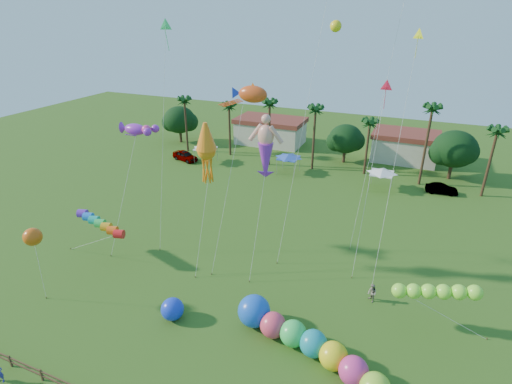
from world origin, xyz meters
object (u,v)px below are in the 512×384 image
at_px(car_a, 185,156).
at_px(caterpillar_inflatable, 303,340).
at_px(car_b, 442,189).
at_px(spectator_b, 372,293).
at_px(blue_ball, 172,309).

distance_m(car_a, caterpillar_inflatable, 44.10).
distance_m(car_b, spectator_b, 27.23).
bearing_deg(spectator_b, blue_ball, -101.43).
relative_size(car_a, caterpillar_inflatable, 0.39).
distance_m(spectator_b, blue_ball, 16.88).
height_order(car_a, caterpillar_inflatable, caterpillar_inflatable).
height_order(car_a, car_b, car_a).
bearing_deg(caterpillar_inflatable, car_b, 92.39).
height_order(spectator_b, blue_ball, blue_ball).
bearing_deg(blue_ball, car_b, 60.15).
bearing_deg(car_b, car_a, 88.08).
distance_m(car_a, car_b, 39.69).
bearing_deg(car_b, blue_ball, 144.98).
relative_size(car_b, blue_ball, 2.22).
xyz_separation_m(car_a, blue_ball, (19.46, -32.88, 0.11)).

